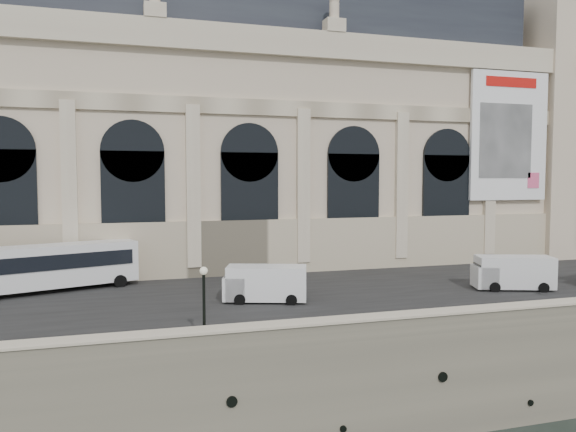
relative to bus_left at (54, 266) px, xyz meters
name	(u,v)px	position (x,y,z in m)	size (l,w,h in m)	color
quay	(258,280)	(20.01, 16.02, -5.04)	(160.00, 70.00, 6.00)	gray
street	(322,289)	(20.01, -4.98, -2.01)	(160.00, 24.00, 0.06)	#2D2D2D
parapet	(406,324)	(20.01, -18.38, -1.43)	(160.00, 1.40, 1.21)	gray
museum	(211,129)	(14.03, 11.89, 11.68)	(69.00, 18.70, 29.10)	beige
clock_pavilion	(552,104)	(54.01, 8.95, 15.38)	(13.00, 14.72, 36.70)	beige
bus_left	(54,266)	(0.00, 0.00, 0.00)	(12.51, 6.50, 3.65)	silver
van_b	(262,284)	(14.32, -8.04, -0.73)	(6.16, 3.91, 2.57)	white
van_c	(509,273)	(33.90, -9.46, -0.69)	(6.35, 4.04, 2.65)	silver
lamp_left	(204,307)	(8.94, -17.16, 0.02)	(0.42, 0.42, 4.16)	black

